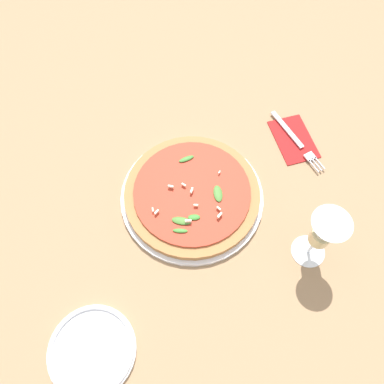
{
  "coord_description": "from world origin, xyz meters",
  "views": [
    {
      "loc": [
        0.41,
        -0.12,
        0.79
      ],
      "look_at": [
        0.03,
        -0.02,
        0.03
      ],
      "focal_mm": 35.0,
      "sensor_mm": 36.0,
      "label": 1
    }
  ],
  "objects_px": {
    "fork": "(296,140)",
    "side_plate_white": "(92,350)",
    "pizza_arugula_main": "(192,195)",
    "wine_glass": "(323,233)"
  },
  "relations": [
    {
      "from": "wine_glass",
      "to": "side_plate_white",
      "type": "bearing_deg",
      "value": -80.16
    },
    {
      "from": "pizza_arugula_main",
      "to": "side_plate_white",
      "type": "distance_m",
      "value": 0.38
    },
    {
      "from": "pizza_arugula_main",
      "to": "side_plate_white",
      "type": "height_order",
      "value": "pizza_arugula_main"
    },
    {
      "from": "fork",
      "to": "side_plate_white",
      "type": "relative_size",
      "value": 1.19
    },
    {
      "from": "pizza_arugula_main",
      "to": "fork",
      "type": "height_order",
      "value": "pizza_arugula_main"
    },
    {
      "from": "pizza_arugula_main",
      "to": "fork",
      "type": "xyz_separation_m",
      "value": [
        -0.09,
        0.29,
        -0.01
      ]
    },
    {
      "from": "wine_glass",
      "to": "side_plate_white",
      "type": "height_order",
      "value": "wine_glass"
    },
    {
      "from": "pizza_arugula_main",
      "to": "fork",
      "type": "bearing_deg",
      "value": 106.96
    },
    {
      "from": "pizza_arugula_main",
      "to": "side_plate_white",
      "type": "relative_size",
      "value": 1.93
    },
    {
      "from": "pizza_arugula_main",
      "to": "side_plate_white",
      "type": "bearing_deg",
      "value": -44.54
    }
  ]
}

